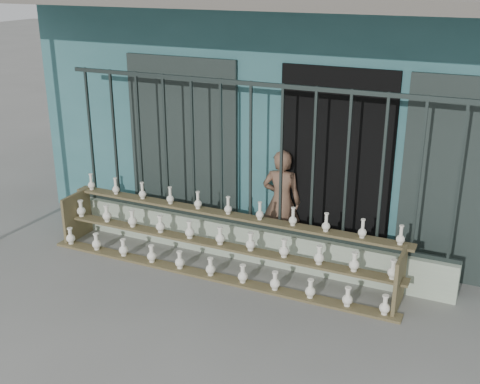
% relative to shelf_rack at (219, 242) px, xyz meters
% --- Properties ---
extents(ground, '(60.00, 60.00, 0.00)m').
position_rel_shelf_rack_xyz_m(ground, '(0.22, -0.89, -0.36)').
color(ground, slate).
extents(workshop_building, '(7.40, 6.60, 3.21)m').
position_rel_shelf_rack_xyz_m(workshop_building, '(0.23, 3.34, 1.26)').
color(workshop_building, '#33686C').
rests_on(workshop_building, ground).
extents(parapet_wall, '(5.00, 0.20, 0.45)m').
position_rel_shelf_rack_xyz_m(parapet_wall, '(0.22, 0.41, -0.13)').
color(parapet_wall, '#AEC0A4').
rests_on(parapet_wall, ground).
extents(security_fence, '(5.00, 0.04, 1.80)m').
position_rel_shelf_rack_xyz_m(security_fence, '(0.22, 0.41, 0.99)').
color(security_fence, '#283330').
rests_on(security_fence, parapet_wall).
extents(shelf_rack, '(4.50, 0.68, 0.85)m').
position_rel_shelf_rack_xyz_m(shelf_rack, '(0.00, 0.00, 0.00)').
color(shelf_rack, brown).
rests_on(shelf_rack, ground).
extents(elderly_woman, '(0.53, 0.38, 1.36)m').
position_rel_shelf_rack_xyz_m(elderly_woman, '(0.48, 0.81, 0.32)').
color(elderly_woman, brown).
rests_on(elderly_woman, ground).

